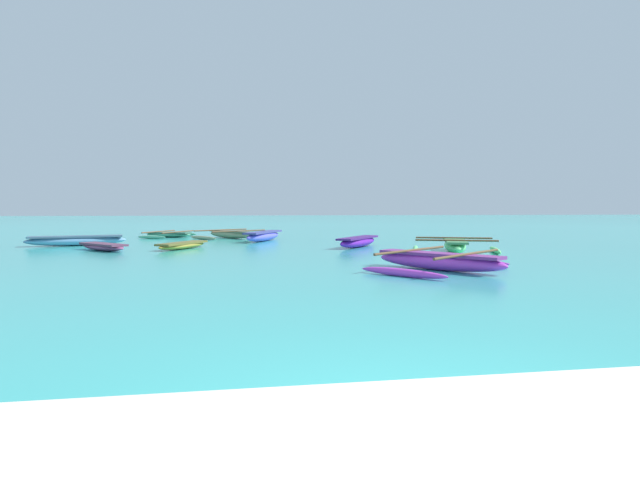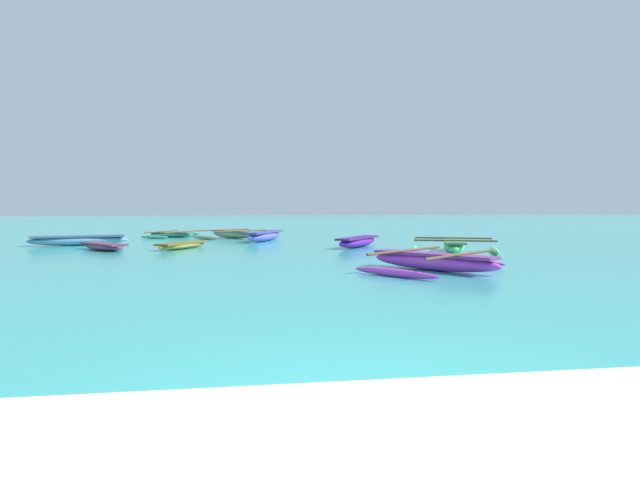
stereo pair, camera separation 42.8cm
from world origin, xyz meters
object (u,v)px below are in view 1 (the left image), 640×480
(moored_boat_2, at_px, (230,234))
(moored_boat_4, at_px, (455,246))
(moored_boat_3, at_px, (76,240))
(moored_boat_5, at_px, (439,261))
(moored_boat_1, at_px, (182,245))
(moored_boat_0, at_px, (263,236))
(moored_boat_7, at_px, (103,246))
(moored_boat_8, at_px, (169,234))
(moored_boat_6, at_px, (358,241))

(moored_boat_2, relative_size, moored_boat_4, 1.16)
(moored_boat_3, xyz_separation_m, moored_boat_5, (12.65, -11.07, -0.01))
(moored_boat_4, xyz_separation_m, moored_boat_5, (-2.83, -5.24, -0.00))
(moored_boat_2, distance_m, moored_boat_4, 13.72)
(moored_boat_1, height_order, moored_boat_3, moored_boat_3)
(moored_boat_0, xyz_separation_m, moored_boat_7, (-6.60, -4.86, -0.11))
(moored_boat_7, relative_size, moored_boat_8, 0.66)
(moored_boat_1, height_order, moored_boat_2, moored_boat_2)
(moored_boat_7, bearing_deg, moored_boat_8, 130.11)
(moored_boat_4, height_order, moored_boat_6, moored_boat_4)
(moored_boat_0, xyz_separation_m, moored_boat_4, (6.98, -7.75, -0.02))
(moored_boat_6, relative_size, moored_boat_7, 1.27)
(moored_boat_7, xyz_separation_m, moored_boat_8, (1.29, 9.17, 0.00))
(moored_boat_6, bearing_deg, moored_boat_4, -99.42)
(moored_boat_5, bearing_deg, moored_boat_4, 113.22)
(moored_boat_4, distance_m, moored_boat_7, 13.88)
(moored_boat_7, bearing_deg, moored_boat_5, 11.00)
(moored_boat_2, xyz_separation_m, moored_boat_6, (5.63, -7.52, 0.03))
(moored_boat_1, height_order, moored_boat_8, moored_boat_8)
(moored_boat_5, bearing_deg, moored_boat_3, -169.63)
(moored_boat_0, bearing_deg, moored_boat_4, -113.71)
(moored_boat_1, bearing_deg, moored_boat_4, -78.64)
(moored_boat_2, bearing_deg, moored_boat_0, -4.64)
(moored_boat_1, height_order, moored_boat_4, moored_boat_4)
(moored_boat_0, bearing_deg, moored_boat_2, 55.61)
(moored_boat_4, relative_size, moored_boat_8, 0.99)
(moored_boat_4, bearing_deg, moored_boat_7, 98.59)
(moored_boat_5, height_order, moored_boat_6, moored_boat_5)
(moored_boat_1, relative_size, moored_boat_7, 1.15)
(moored_boat_0, xyz_separation_m, moored_boat_1, (-3.56, -4.50, -0.11))
(moored_boat_7, bearing_deg, moored_boat_4, 36.10)
(moored_boat_3, relative_size, moored_boat_7, 1.63)
(moored_boat_8, bearing_deg, moored_boat_6, -19.46)
(moored_boat_1, relative_size, moored_boat_6, 0.90)
(moored_boat_8, bearing_deg, moored_boat_7, -73.15)
(moored_boat_1, distance_m, moored_boat_2, 7.57)
(moored_boat_2, xyz_separation_m, moored_boat_4, (8.72, -10.59, 0.03))
(moored_boat_4, bearing_deg, moored_boat_8, 66.16)
(moored_boat_4, distance_m, moored_boat_6, 4.35)
(moored_boat_7, bearing_deg, moored_boat_6, 49.08)
(moored_boat_7, distance_m, moored_boat_8, 9.26)
(moored_boat_5, relative_size, moored_boat_7, 1.73)
(moored_boat_0, bearing_deg, moored_boat_1, 165.89)
(moored_boat_1, xyz_separation_m, moored_boat_6, (7.46, -0.18, 0.08))
(moored_boat_5, relative_size, moored_boat_8, 1.15)
(moored_boat_0, relative_size, moored_boat_1, 1.32)
(moored_boat_3, distance_m, moored_boat_8, 6.99)
(moored_boat_5, bearing_deg, moored_boat_1, -176.14)
(moored_boat_2, distance_m, moored_boat_8, 3.86)
(moored_boat_2, height_order, moored_boat_3, moored_boat_2)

